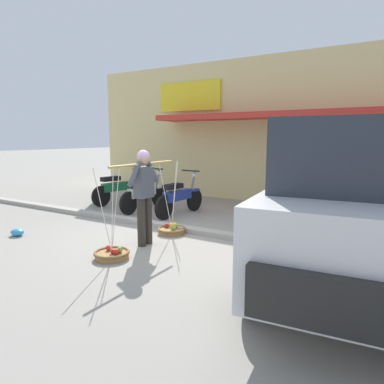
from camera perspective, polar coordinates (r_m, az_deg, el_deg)
ground_plane at (r=6.66m, az=-5.83°, el=-7.65°), size 90.00×90.00×0.00m
sidewalk_curb at (r=7.19m, az=-2.50°, el=-5.93°), size 20.00×0.24×0.10m
fruit_vendor at (r=6.09m, az=-7.96°, el=0.18°), size 0.22×1.67×1.70m
fruit_basket_left_side at (r=5.70m, az=-13.12°, el=-9.91°), size 0.57×0.57×1.45m
fruit_basket_right_side at (r=6.93m, az=-3.38°, el=-6.24°), size 0.57×0.57×1.45m
motorcycle_nearest_shop at (r=10.17m, az=-12.19°, el=0.62°), size 0.55×1.81×1.09m
motorcycle_second_in_row at (r=9.09m, az=-8.00°, el=-0.25°), size 0.54×1.82×1.09m
motorcycle_third_in_row at (r=8.46m, az=-2.14°, el=-0.87°), size 0.54×1.82×1.09m
parked_truck at (r=5.10m, az=25.99°, el=-0.63°), size 2.48×4.95×2.10m
storefront_building at (r=12.54m, az=17.52°, el=9.52°), size 13.00×6.00×4.20m
plastic_litter_bag at (r=7.59m, az=-27.01°, el=-5.97°), size 0.28×0.22×0.14m
wooden_crate at (r=8.71m, az=11.59°, el=-2.72°), size 0.44×0.36×0.32m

